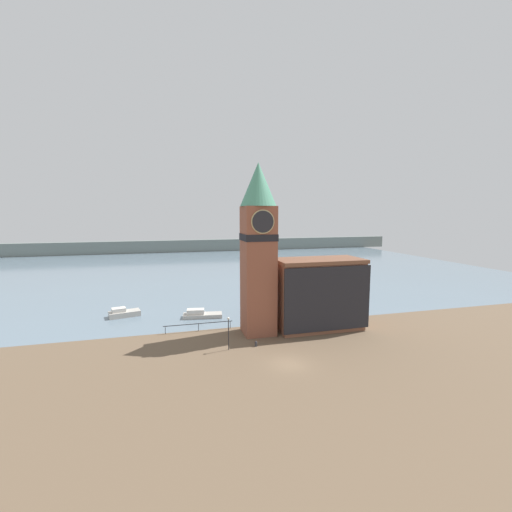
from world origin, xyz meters
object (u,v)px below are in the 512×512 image
at_px(clock_tower, 258,245).
at_px(mooring_bollard_near, 256,344).
at_px(pier_building, 319,294).
at_px(boat_near, 201,314).
at_px(boat_far, 123,313).
at_px(lamp_post, 228,327).

height_order(clock_tower, mooring_bollard_near, clock_tower).
height_order(pier_building, mooring_bollard_near, pier_building).
distance_m(pier_building, mooring_bollard_near, 12.13).
relative_size(boat_near, boat_far, 1.24).
bearing_deg(mooring_bollard_near, lamp_post, -177.09).
xyz_separation_m(pier_building, mooring_bollard_near, (-10.33, -4.35, -4.63)).
distance_m(boat_far, mooring_bollard_near, 24.27).
bearing_deg(boat_near, boat_far, 170.60).
bearing_deg(pier_building, boat_near, 149.49).
bearing_deg(boat_far, mooring_bollard_near, -58.92).
xyz_separation_m(boat_near, boat_far, (-11.76, 3.62, 0.07)).
distance_m(clock_tower, mooring_bollard_near, 12.70).
height_order(clock_tower, boat_near, clock_tower).
distance_m(pier_building, boat_near, 18.74).
xyz_separation_m(pier_building, boat_near, (-15.68, 9.24, -4.50)).
distance_m(boat_near, lamp_post, 14.09).
height_order(pier_building, boat_far, pier_building).
bearing_deg(boat_far, lamp_post, -65.55).
relative_size(mooring_bollard_near, lamp_post, 0.16).
bearing_deg(pier_building, mooring_bollard_near, -157.14).
height_order(boat_far, lamp_post, lamp_post).
relative_size(pier_building, boat_near, 1.98).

